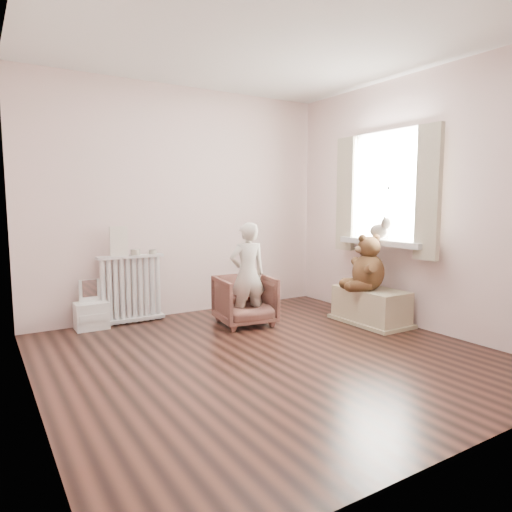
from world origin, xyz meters
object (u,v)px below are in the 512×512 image
toy_bench (371,305)px  teddy_bear (369,262)px  toy_vanity (91,303)px  radiator (131,287)px  armchair (245,300)px  child (247,274)px  plush_cat (380,230)px

toy_bench → teddy_bear: size_ratio=1.37×
toy_vanity → radiator: bearing=4.0°
radiator → toy_bench: size_ratio=0.93×
armchair → toy_bench: bearing=-20.9°
child → radiator: bearing=-30.1°
radiator → plush_cat: (2.33, -1.34, 0.61)m
radiator → toy_bench: (2.19, -1.38, -0.19)m
radiator → plush_cat: bearing=-29.8°
armchair → toy_bench: 1.36m
armchair → toy_bench: (1.19, -0.65, -0.06)m
child → teddy_bear: (1.13, -0.61, 0.11)m
toy_bench → child: bearing=153.3°
toy_vanity → teddy_bear: bearing=-27.8°
toy_bench → toy_vanity: bearing=152.8°
toy_bench → plush_cat: 0.81m
radiator → plush_cat: size_ratio=2.57×
child → teddy_bear: size_ratio=1.84×
toy_vanity → child: bearing=-27.5°
child → teddy_bear: 1.29m
teddy_bear → plush_cat: plush_cat is taller
armchair → teddy_bear: (1.13, -0.66, 0.41)m
toy_bench → plush_cat: bearing=15.9°
armchair → teddy_bear: 1.37m
radiator → toy_bench: 2.60m
toy_bench → teddy_bear: bearing=-173.1°
radiator → teddy_bear: size_ratio=1.27×
radiator → child: child is taller
child → toy_bench: (1.19, -0.60, -0.36)m
plush_cat → toy_vanity: bearing=146.6°
child → toy_bench: bearing=161.0°
radiator → toy_vanity: (-0.43, -0.03, -0.11)m
toy_bench → teddy_bear: (-0.06, -0.01, 0.47)m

